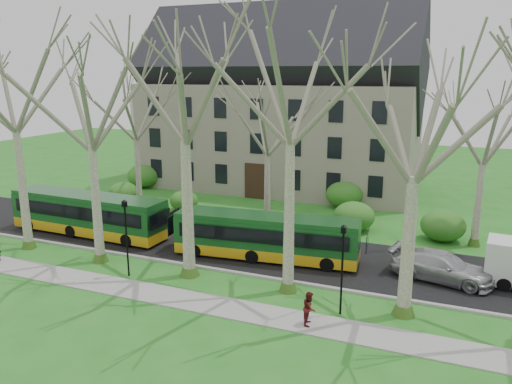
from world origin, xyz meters
TOP-DOWN VIEW (x-y plane):
  - ground at (0.00, 0.00)m, footprint 120.00×120.00m
  - sidewalk at (0.00, -2.50)m, footprint 70.00×2.00m
  - road at (0.00, 5.50)m, footprint 80.00×8.00m
  - curb at (0.00, 1.50)m, footprint 80.00×0.25m
  - building at (-6.00, 24.00)m, footprint 26.50×12.20m
  - tree_row_verge at (0.00, 0.30)m, footprint 49.00×7.00m
  - tree_row_far at (-1.33, 11.00)m, footprint 33.00×7.00m
  - lamp_row at (-0.00, -1.00)m, footprint 36.22×0.22m
  - hedges at (-4.67, 14.00)m, footprint 30.60×8.60m
  - bus_lead at (-12.96, 4.01)m, footprint 11.82×2.82m
  - bus_follow at (0.18, 4.33)m, footprint 11.29×3.41m
  - sedan at (10.20, 4.82)m, footprint 5.75×3.25m
  - pedestrian_b at (4.94, -2.60)m, footprint 0.67×0.82m

SIDE VIEW (x-z plane):
  - ground at x=0.00m, z-range 0.00..0.00m
  - sidewalk at x=0.00m, z-range 0.00..0.06m
  - road at x=0.00m, z-range 0.00..0.06m
  - curb at x=0.00m, z-range 0.00..0.14m
  - pedestrian_b at x=4.94m, z-range 0.06..1.60m
  - sedan at x=10.20m, z-range 0.06..1.63m
  - hedges at x=-4.67m, z-range 0.00..2.00m
  - bus_follow at x=0.18m, z-range 0.06..2.84m
  - bus_lead at x=-12.96m, z-range 0.06..3.00m
  - lamp_row at x=0.00m, z-range 0.42..4.72m
  - tree_row_far at x=-1.33m, z-range 0.00..12.00m
  - tree_row_verge at x=0.00m, z-range 0.00..14.00m
  - building at x=-6.00m, z-range 0.07..16.07m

